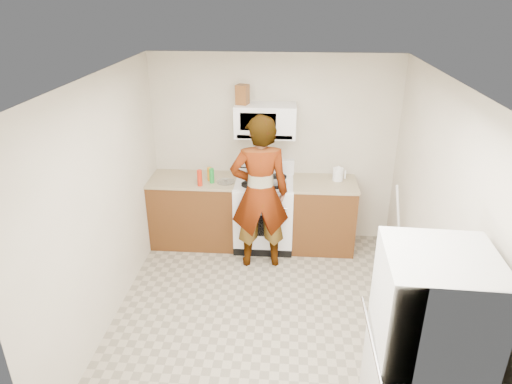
# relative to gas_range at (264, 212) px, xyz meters

# --- Properties ---
(floor) EXTENTS (3.60, 3.60, 0.00)m
(floor) POSITION_rel_gas_range_xyz_m (0.10, -1.48, -0.49)
(floor) COLOR gray
(floor) RESTS_ON ground
(back_wall) EXTENTS (3.20, 0.02, 2.50)m
(back_wall) POSITION_rel_gas_range_xyz_m (0.10, 0.31, 0.76)
(back_wall) COLOR beige
(back_wall) RESTS_ON floor
(right_wall) EXTENTS (0.02, 3.60, 2.50)m
(right_wall) POSITION_rel_gas_range_xyz_m (1.69, -1.48, 0.76)
(right_wall) COLOR beige
(right_wall) RESTS_ON floor
(cabinet_left) EXTENTS (1.12, 0.62, 0.90)m
(cabinet_left) POSITION_rel_gas_range_xyz_m (-0.94, 0.01, -0.04)
(cabinet_left) COLOR #562A14
(cabinet_left) RESTS_ON floor
(counter_left) EXTENTS (1.14, 0.64, 0.03)m
(counter_left) POSITION_rel_gas_range_xyz_m (-0.94, 0.01, 0.43)
(counter_left) COLOR tan
(counter_left) RESTS_ON cabinet_left
(cabinet_right) EXTENTS (0.80, 0.62, 0.90)m
(cabinet_right) POSITION_rel_gas_range_xyz_m (0.78, 0.01, -0.04)
(cabinet_right) COLOR #562A14
(cabinet_right) RESTS_ON floor
(counter_right) EXTENTS (0.82, 0.64, 0.03)m
(counter_right) POSITION_rel_gas_range_xyz_m (0.78, 0.01, 0.43)
(counter_right) COLOR tan
(counter_right) RESTS_ON cabinet_right
(gas_range) EXTENTS (0.76, 0.65, 1.13)m
(gas_range) POSITION_rel_gas_range_xyz_m (0.00, 0.00, 0.00)
(gas_range) COLOR white
(gas_range) RESTS_ON floor
(microwave) EXTENTS (0.76, 0.38, 0.40)m
(microwave) POSITION_rel_gas_range_xyz_m (0.00, 0.13, 1.21)
(microwave) COLOR white
(microwave) RESTS_ON back_wall
(person) EXTENTS (0.76, 0.56, 1.93)m
(person) POSITION_rel_gas_range_xyz_m (-0.03, -0.47, 0.48)
(person) COLOR tan
(person) RESTS_ON floor
(fridge) EXTENTS (0.73, 0.73, 1.70)m
(fridge) POSITION_rel_gas_range_xyz_m (1.28, -2.94, 0.36)
(fridge) COLOR silver
(fridge) RESTS_ON floor
(kettle) EXTENTS (0.15, 0.15, 0.16)m
(kettle) POSITION_rel_gas_range_xyz_m (0.94, 0.09, 0.53)
(kettle) COLOR white
(kettle) RESTS_ON counter_right
(jug) EXTENTS (0.17, 0.17, 0.24)m
(jug) POSITION_rel_gas_range_xyz_m (-0.28, 0.12, 1.53)
(jug) COLOR brown
(jug) RESTS_ON microwave
(saucepan) EXTENTS (0.32, 0.32, 0.13)m
(saucepan) POSITION_rel_gas_range_xyz_m (-0.13, 0.12, 0.53)
(saucepan) COLOR silver
(saucepan) RESTS_ON gas_range
(tray) EXTENTS (0.27, 0.19, 0.05)m
(tray) POSITION_rel_gas_range_xyz_m (0.16, -0.12, 0.47)
(tray) COLOR silver
(tray) RESTS_ON gas_range
(bottle_spray) EXTENTS (0.08, 0.08, 0.21)m
(bottle_spray) POSITION_rel_gas_range_xyz_m (-0.80, -0.22, 0.55)
(bottle_spray) COLOR red
(bottle_spray) RESTS_ON counter_left
(bottle_hot_sauce) EXTENTS (0.06, 0.06, 0.18)m
(bottle_hot_sauce) POSITION_rel_gas_range_xyz_m (-0.71, -0.04, 0.54)
(bottle_hot_sauce) COLOR orange
(bottle_hot_sauce) RESTS_ON counter_left
(bottle_green_cap) EXTENTS (0.07, 0.07, 0.19)m
(bottle_green_cap) POSITION_rel_gas_range_xyz_m (-0.66, -0.11, 0.55)
(bottle_green_cap) COLOR #18862B
(bottle_green_cap) RESTS_ON counter_left
(pot_lid) EXTENTS (0.29, 0.29, 0.01)m
(pot_lid) POSITION_rel_gas_range_xyz_m (-0.49, -0.08, 0.46)
(pot_lid) COLOR silver
(pot_lid) RESTS_ON counter_left
(broom) EXTENTS (0.25, 0.13, 1.18)m
(broom) POSITION_rel_gas_range_xyz_m (1.63, -0.58, 0.11)
(broom) COLOR white
(broom) RESTS_ON floor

